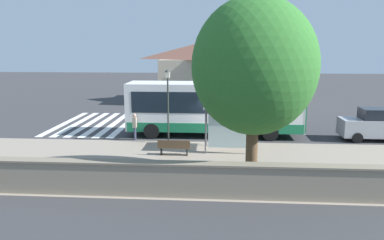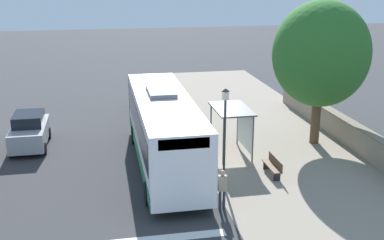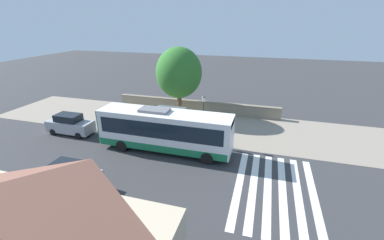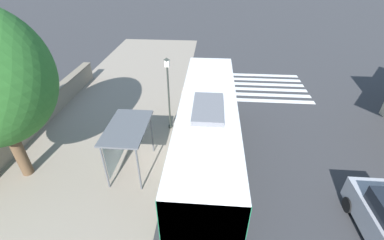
# 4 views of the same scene
# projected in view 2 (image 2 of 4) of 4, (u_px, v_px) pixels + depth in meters

# --- Properties ---
(ground_plane) EXTENTS (120.00, 120.00, 0.00)m
(ground_plane) POSITION_uv_depth(u_px,v_px,m) (200.00, 161.00, 24.35)
(ground_plane) COLOR #353538
(ground_plane) RESTS_ON ground
(sidewalk_plaza) EXTENTS (9.00, 44.00, 0.02)m
(sidewalk_plaza) POSITION_uv_depth(u_px,v_px,m) (284.00, 155.00, 25.16)
(sidewalk_plaza) COLOR gray
(sidewalk_plaza) RESTS_ON ground
(stone_wall) EXTENTS (0.60, 20.00, 1.39)m
(stone_wall) POSITION_uv_depth(u_px,v_px,m) (356.00, 138.00, 25.69)
(stone_wall) COLOR gray
(stone_wall) RESTS_ON ground
(bus) EXTENTS (2.71, 11.33, 3.70)m
(bus) POSITION_uv_depth(u_px,v_px,m) (164.00, 129.00, 23.24)
(bus) COLOR white
(bus) RESTS_ON ground
(bus_shelter) EXTENTS (1.80, 3.00, 2.52)m
(bus_shelter) POSITION_uv_depth(u_px,v_px,m) (234.00, 116.00, 24.73)
(bus_shelter) COLOR #515459
(bus_shelter) RESTS_ON ground
(pedestrian) EXTENTS (0.34, 0.23, 1.71)m
(pedestrian) POSITION_uv_depth(u_px,v_px,m) (222.00, 186.00, 19.15)
(pedestrian) COLOR #2D3347
(pedestrian) RESTS_ON ground
(bench) EXTENTS (0.40, 1.76, 0.88)m
(bench) POSITION_uv_depth(u_px,v_px,m) (273.00, 166.00, 22.56)
(bench) COLOR brown
(bench) RESTS_ON ground
(street_lamp_near) EXTENTS (0.28, 0.28, 4.48)m
(street_lamp_near) POSITION_uv_depth(u_px,v_px,m) (225.00, 129.00, 20.85)
(street_lamp_near) COLOR #2D332D
(street_lamp_near) RESTS_ON ground
(shade_tree) EXTENTS (5.15, 5.15, 7.86)m
(shade_tree) POSITION_uv_depth(u_px,v_px,m) (321.00, 54.00, 25.48)
(shade_tree) COLOR brown
(shade_tree) RESTS_ON ground
(parked_car_behind_bus) EXTENTS (1.84, 4.55, 2.02)m
(parked_car_behind_bus) POSITION_uv_depth(u_px,v_px,m) (152.00, 96.00, 33.22)
(parked_car_behind_bus) COLOR #9EA0A8
(parked_car_behind_bus) RESTS_ON ground
(parked_car_far_lane) EXTENTS (1.90, 3.98, 1.88)m
(parked_car_far_lane) POSITION_uv_depth(u_px,v_px,m) (30.00, 131.00, 26.08)
(parked_car_far_lane) COLOR #9EA0A8
(parked_car_far_lane) RESTS_ON ground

